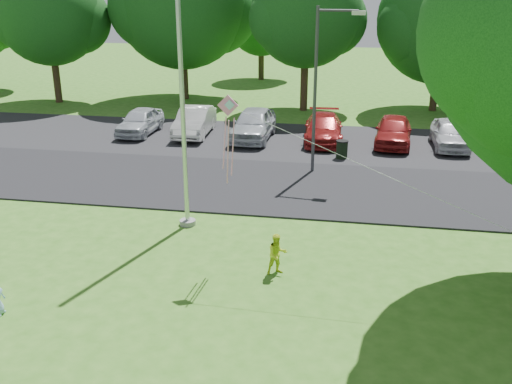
% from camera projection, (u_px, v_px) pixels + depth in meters
% --- Properties ---
extents(ground, '(120.00, 120.00, 0.00)m').
position_uv_depth(ground, '(276.00, 323.00, 12.66)').
color(ground, '#33691B').
rests_on(ground, ground).
extents(park_road, '(60.00, 6.00, 0.06)m').
position_uv_depth(park_road, '(310.00, 188.00, 20.98)').
color(park_road, black).
rests_on(park_road, ground).
extents(parking_strip, '(42.00, 7.00, 0.06)m').
position_uv_depth(parking_strip, '(322.00, 143.00, 26.99)').
color(parking_strip, black).
rests_on(parking_strip, ground).
extents(flagpole, '(0.50, 0.50, 10.00)m').
position_uv_depth(flagpole, '(182.00, 92.00, 16.43)').
color(flagpole, '#B7BABF').
rests_on(flagpole, ground).
extents(street_lamp, '(1.79, 0.38, 6.36)m').
position_uv_depth(street_lamp, '(322.00, 76.00, 21.47)').
color(street_lamp, '#3F3F44').
rests_on(street_lamp, ground).
extents(trash_can, '(0.52, 0.52, 0.83)m').
position_uv_depth(trash_can, '(342.00, 150.00, 24.38)').
color(trash_can, black).
rests_on(trash_can, ground).
extents(tree_row, '(64.35, 11.94, 10.88)m').
position_uv_depth(tree_row, '(363.00, 10.00, 32.86)').
color(tree_row, '#332316').
rests_on(tree_row, ground).
extents(horizon_trees, '(77.46, 7.20, 7.02)m').
position_uv_depth(horizon_trees, '(396.00, 25.00, 41.87)').
color(horizon_trees, '#332316').
rests_on(horizon_trees, ground).
extents(parked_cars, '(20.17, 5.45, 1.49)m').
position_uv_depth(parked_cars, '(350.00, 128.00, 26.65)').
color(parked_cars, '#B2B7BF').
rests_on(parked_cars, ground).
extents(child_yellow, '(0.67, 0.62, 1.10)m').
position_uv_depth(child_yellow, '(277.00, 254.00, 14.67)').
color(child_yellow, '#C6DE23').
rests_on(child_yellow, ground).
extents(kite, '(7.74, 1.86, 2.82)m').
position_uv_depth(kite, '(239.00, 127.00, 14.02)').
color(kite, pink).
rests_on(kite, ground).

